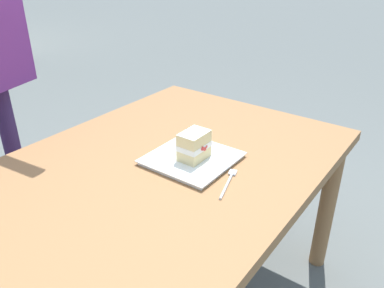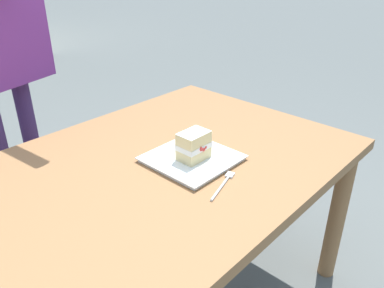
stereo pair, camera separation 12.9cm
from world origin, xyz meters
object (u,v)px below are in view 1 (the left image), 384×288
cake_slice (194,146)px  dessert_fork (228,182)px  patio_table (128,204)px  dessert_plate (192,159)px

cake_slice → dessert_fork: 0.18m
patio_table → dessert_fork: size_ratio=10.01×
patio_table → dessert_plate: 0.27m
patio_table → cake_slice: size_ratio=16.03×
dessert_plate → dessert_fork: 0.18m
patio_table → cake_slice: cake_slice is taller
dessert_plate → cake_slice: bearing=-110.0°
patio_table → dessert_plate: dessert_plate is taller
patio_table → dessert_plate: size_ratio=6.06×
cake_slice → dessert_fork: cake_slice is taller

